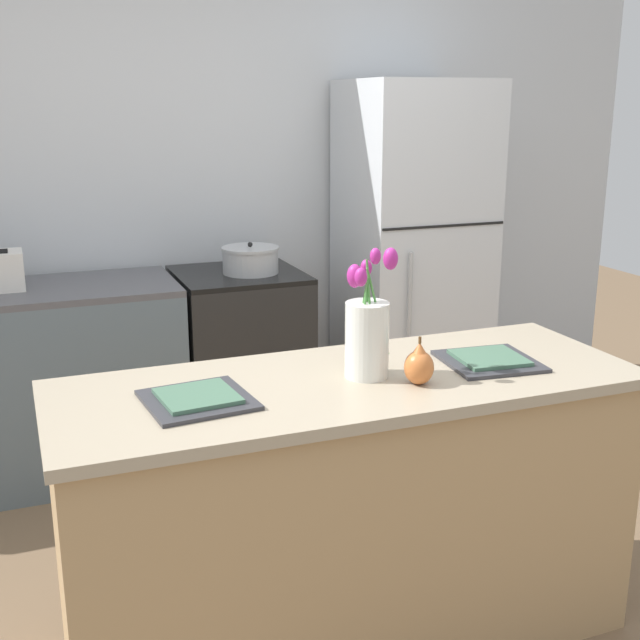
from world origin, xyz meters
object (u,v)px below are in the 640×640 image
refrigerator (412,259)px  pear_figurine (419,365)px  plate_setting_left (198,399)px  flower_vase (367,332)px  cooking_pot (250,260)px  plate_setting_right (489,360)px  stove_range (241,361)px

refrigerator → pear_figurine: size_ratio=12.45×
refrigerator → plate_setting_left: (-1.52, -1.63, 0.00)m
flower_vase → pear_figurine: flower_vase is taller
cooking_pot → plate_setting_right: bearing=-78.5°
plate_setting_left → stove_range: bearing=70.5°
stove_range → plate_setting_left: bearing=-109.5°
flower_vase → pear_figurine: size_ratio=2.76×
flower_vase → plate_setting_left: flower_vase is taller
stove_range → refrigerator: refrigerator is taller
refrigerator → cooking_pot: bearing=-177.7°
pear_figurine → plate_setting_left: pear_figurine is taller
stove_range → plate_setting_left: size_ratio=2.92×
stove_range → plate_setting_right: 1.73m
stove_range → cooking_pot: size_ratio=3.28×
flower_vase → plate_setting_right: bearing=-3.7°
stove_range → flower_vase: 1.70m
stove_range → flower_vase: size_ratio=2.25×
pear_figurine → stove_range: bearing=92.3°
stove_range → plate_setting_right: plate_setting_right is taller
plate_setting_right → cooking_pot: bearing=101.5°
pear_figurine → plate_setting_right: 0.32m
refrigerator → flower_vase: size_ratio=4.51×
plate_setting_right → cooking_pot: 1.62m
pear_figurine → plate_setting_right: (0.30, 0.09, -0.05)m
refrigerator → plate_setting_right: refrigerator is taller
plate_setting_right → cooking_pot: size_ratio=1.12×
cooking_pot → pear_figurine: bearing=-89.4°
plate_setting_left → plate_setting_right: size_ratio=1.00×
plate_setting_right → refrigerator: bearing=70.5°
refrigerator → plate_setting_left: size_ratio=5.84×
stove_range → cooking_pot: 0.52m
flower_vase → plate_setting_right: 0.44m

